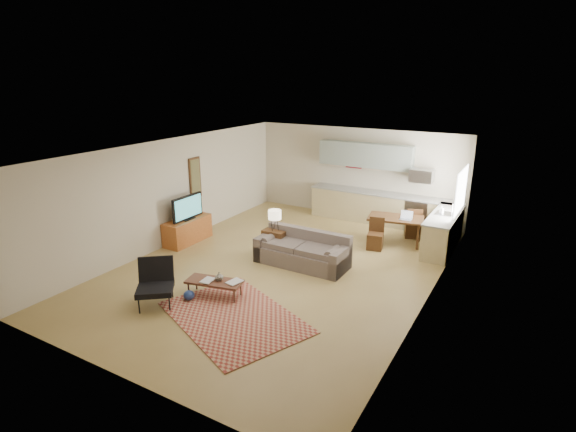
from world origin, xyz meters
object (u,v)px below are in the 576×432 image
Objects in this scene: coffee_table at (215,288)px; dining_table at (395,230)px; sofa at (302,249)px; tv_credenza at (188,230)px; console_table at (275,243)px; armchair at (155,284)px.

dining_table reaches higher than coffee_table.
tv_credenza is (-3.30, -0.17, -0.07)m from sofa.
dining_table is at bearing 45.24° from console_table.
armchair is 0.64× the size of dining_table.
sofa is 3.45× the size of console_table.
tv_credenza is at bearing 128.30° from coffee_table.
sofa is at bearing -12.46° from console_table.
console_table is (-0.84, 0.19, -0.06)m from sofa.
tv_credenza is at bearing -176.43° from sofa.
coffee_table is at bearing 10.95° from armchair.
armchair is at bearing -58.31° from tv_credenza.
dining_table is at bearing 51.93° from coffee_table.
console_table is (2.46, 0.36, 0.01)m from tv_credenza.
console_table is (0.68, 3.24, -0.11)m from armchair.
console_table is (-0.06, 2.39, 0.15)m from coffee_table.
sofa is at bearing 57.77° from coffee_table.
coffee_table is 2.40m from console_table.
tv_credenza is 2.11× the size of console_table.
console_table is at bearing 40.04° from armchair.
sofa is 1.63× the size of tv_credenza.
coffee_table is 1.28× the size of armchair.
sofa reaches higher than tv_credenza.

